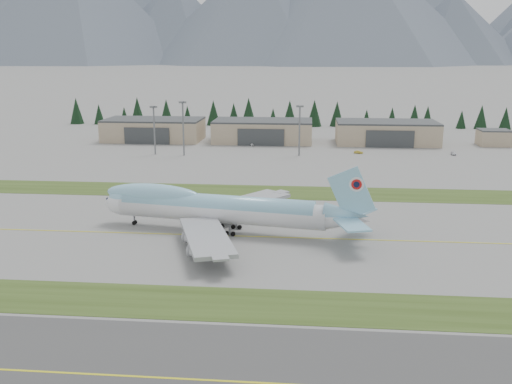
# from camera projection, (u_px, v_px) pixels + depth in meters

# --- Properties ---
(ground) EXTENTS (7000.00, 7000.00, 0.00)m
(ground) POSITION_uv_depth(u_px,v_px,m) (276.00, 237.00, 136.08)
(ground) COLOR slate
(ground) RESTS_ON ground
(grass_strip_near) EXTENTS (400.00, 14.00, 0.08)m
(grass_strip_near) POSITION_uv_depth(u_px,v_px,m) (263.00, 305.00, 99.32)
(grass_strip_near) COLOR #344719
(grass_strip_near) RESTS_ON ground
(grass_strip_far) EXTENTS (400.00, 18.00, 0.08)m
(grass_strip_far) POSITION_uv_depth(u_px,v_px,m) (284.00, 193.00, 179.61)
(grass_strip_far) COLOR #344719
(grass_strip_far) RESTS_ON ground
(asphalt_taxiway) EXTENTS (400.00, 32.00, 0.04)m
(asphalt_taxiway) POSITION_uv_depth(u_px,v_px,m) (249.00, 383.00, 76.11)
(asphalt_taxiway) COLOR #3D3D3D
(asphalt_taxiway) RESTS_ON ground
(taxiway_line_main) EXTENTS (400.00, 0.40, 0.02)m
(taxiway_line_main) POSITION_uv_depth(u_px,v_px,m) (276.00, 237.00, 136.08)
(taxiway_line_main) COLOR yellow
(taxiway_line_main) RESTS_ON ground
(taxiway_line_near) EXTENTS (400.00, 0.40, 0.02)m
(taxiway_line_near) POSITION_uv_depth(u_px,v_px,m) (249.00, 383.00, 76.11)
(taxiway_line_near) COLOR yellow
(taxiway_line_near) RESTS_ON ground
(boeing_747_freighter) EXTENTS (69.08, 58.55, 18.11)m
(boeing_747_freighter) POSITION_uv_depth(u_px,v_px,m) (218.00, 208.00, 139.22)
(boeing_747_freighter) COLOR white
(boeing_747_freighter) RESTS_ON ground
(hangar_left) EXTENTS (48.00, 26.60, 10.80)m
(hangar_left) POSITION_uv_depth(u_px,v_px,m) (154.00, 130.00, 286.00)
(hangar_left) COLOR tan
(hangar_left) RESTS_ON ground
(hangar_center) EXTENTS (48.00, 26.60, 10.80)m
(hangar_center) POSITION_uv_depth(u_px,v_px,m) (263.00, 131.00, 281.12)
(hangar_center) COLOR tan
(hangar_center) RESTS_ON ground
(hangar_right) EXTENTS (48.00, 26.60, 10.80)m
(hangar_right) POSITION_uv_depth(u_px,v_px,m) (386.00, 132.00, 275.81)
(hangar_right) COLOR tan
(hangar_right) RESTS_ON ground
(control_shed) EXTENTS (14.00, 12.00, 7.60)m
(control_shed) POSITION_uv_depth(u_px,v_px,m) (494.00, 138.00, 269.92)
(control_shed) COLOR tan
(control_shed) RESTS_ON ground
(floodlight_masts) EXTENTS (160.36, 9.07, 23.04)m
(floodlight_masts) POSITION_uv_depth(u_px,v_px,m) (290.00, 121.00, 237.90)
(floodlight_masts) COLOR slate
(floodlight_masts) RESTS_ON ground
(service_vehicle_a) EXTENTS (2.58, 3.88, 1.23)m
(service_vehicle_a) POSITION_uv_depth(u_px,v_px,m) (252.00, 146.00, 269.61)
(service_vehicle_a) COLOR white
(service_vehicle_a) RESTS_ON ground
(service_vehicle_b) EXTENTS (4.15, 2.41, 1.29)m
(service_vehicle_b) POSITION_uv_depth(u_px,v_px,m) (358.00, 154.00, 249.06)
(service_vehicle_b) COLOR #B0982C
(service_vehicle_b) RESTS_ON ground
(service_vehicle_c) EXTENTS (2.26, 4.78, 1.34)m
(service_vehicle_c) POSITION_uv_depth(u_px,v_px,m) (453.00, 155.00, 245.80)
(service_vehicle_c) COLOR silver
(service_vehicle_c) RESTS_ON ground
(conifer_belt) EXTENTS (275.31, 13.74, 16.82)m
(conifer_belt) POSITION_uv_depth(u_px,v_px,m) (284.00, 114.00, 340.34)
(conifer_belt) COLOR black
(conifer_belt) RESTS_ON ground
(mountain_ridge_front) EXTENTS (4381.48, 1172.26, 496.70)m
(mountain_ridge_front) POSITION_uv_depth(u_px,v_px,m) (271.00, 4.00, 2244.63)
(mountain_ridge_front) COLOR #495061
(mountain_ridge_front) RESTS_ON ground
(mountain_ridge_rear) EXTENTS (4424.66, 1034.96, 517.48)m
(mountain_ridge_rear) POSITION_uv_depth(u_px,v_px,m) (334.00, 11.00, 2870.97)
(mountain_ridge_rear) COLOR #495061
(mountain_ridge_rear) RESTS_ON ground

